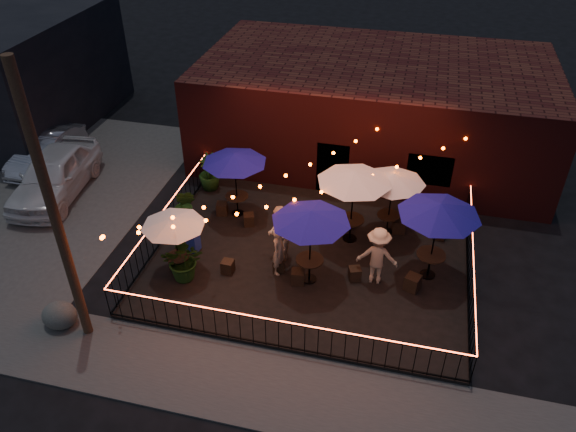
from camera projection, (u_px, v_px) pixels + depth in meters
name	position (u px, v px, depth m)	size (l,w,h in m)	color
ground	(295.00, 301.00, 16.86)	(110.00, 110.00, 0.00)	black
patio	(309.00, 258.00, 18.40)	(10.00, 8.00, 0.15)	black
sidewalk	(266.00, 388.00, 14.27)	(18.00, 2.50, 0.05)	#413E3C
parking_lot	(26.00, 182.00, 22.36)	(11.00, 12.00, 0.02)	#413E3C
brick_building	(374.00, 107.00, 23.42)	(14.00, 8.00, 4.00)	#380F0F
utility_pole	(55.00, 217.00, 13.54)	(0.26, 0.26, 8.00)	#382517
fence_front	(279.00, 334.00, 14.89)	(10.00, 0.04, 1.04)	black
fence_left	(166.00, 222.00, 19.03)	(0.04, 8.00, 1.04)	black
fence_right	(470.00, 268.00, 17.09)	(0.04, 8.00, 1.04)	black
festoon_lights	(276.00, 197.00, 16.95)	(10.02, 8.72, 1.32)	#FA4000
cafe_table_0	(173.00, 222.00, 16.58)	(2.37, 2.37, 2.14)	black
cafe_table_1	(234.00, 159.00, 19.05)	(2.65, 2.65, 2.47)	black
cafe_table_2	(311.00, 217.00, 16.07)	(2.46, 2.46, 2.59)	black
cafe_table_3	(354.00, 178.00, 17.72)	(2.66, 2.66, 2.67)	black
cafe_table_4	(440.00, 210.00, 16.18)	(2.87, 2.87, 2.71)	black
cafe_table_5	(393.00, 179.00, 18.19)	(2.25, 2.25, 2.37)	black
bistro_chair_0	(178.00, 262.00, 17.75)	(0.41, 0.41, 0.48)	black
bistro_chair_1	(228.00, 266.00, 17.62)	(0.36, 0.36, 0.43)	black
bistro_chair_2	(222.00, 209.00, 20.21)	(0.38, 0.38, 0.45)	black
bistro_chair_3	(249.00, 220.00, 19.67)	(0.36, 0.36, 0.43)	black
bistro_chair_4	(279.00, 264.00, 17.69)	(0.37, 0.37, 0.43)	black
bistro_chair_5	(298.00, 277.00, 17.19)	(0.39, 0.39, 0.46)	black
bistro_chair_6	(303.00, 215.00, 19.91)	(0.36, 0.36, 0.43)	black
bistro_chair_7	(344.00, 223.00, 19.52)	(0.36, 0.36, 0.42)	black
bistro_chair_8	(355.00, 274.00, 17.35)	(0.35, 0.35, 0.42)	black
bistro_chair_9	(413.00, 283.00, 16.95)	(0.42, 0.42, 0.49)	black
bistro_chair_10	(399.00, 226.00, 19.32)	(0.42, 0.42, 0.50)	black
bistro_chair_11	(440.00, 232.00, 19.05)	(0.38, 0.38, 0.45)	black
patron_a	(279.00, 251.00, 17.27)	(0.60, 0.39, 1.64)	tan
patron_b	(280.00, 234.00, 17.71)	(0.96, 0.74, 1.97)	tan
patron_c	(377.00, 256.00, 16.85)	(1.25, 0.72, 1.94)	tan
potted_shrub_a	(184.00, 260.00, 17.11)	(1.27, 1.10, 1.42)	#183410
potted_shrub_b	(185.00, 206.00, 19.45)	(0.80, 0.65, 1.46)	#15340D
potted_shrub_c	(209.00, 172.00, 21.34)	(0.81, 0.81, 1.45)	#1D3F12
cooler	(190.00, 240.00, 18.42)	(0.64, 0.50, 0.78)	#1E38B7
boulder	(60.00, 315.00, 15.86)	(0.95, 0.81, 0.74)	#454540
car_white	(55.00, 174.00, 21.23)	(2.02, 5.03, 1.71)	silver
car_silver	(46.00, 150.00, 23.16)	(1.43, 4.11, 1.35)	#9E9FA6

